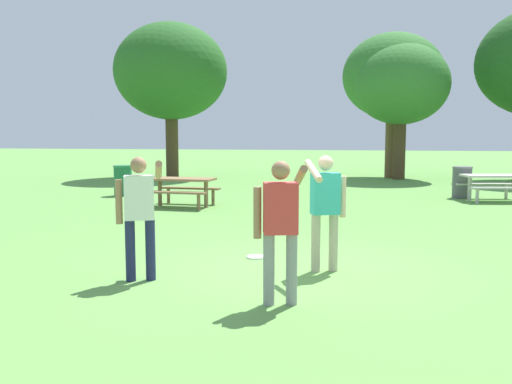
{
  "coord_description": "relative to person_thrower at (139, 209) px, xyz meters",
  "views": [
    {
      "loc": [
        0.82,
        -7.52,
        1.93
      ],
      "look_at": [
        -0.81,
        1.05,
        1.0
      ],
      "focal_mm": 37.85,
      "sensor_mm": 36.0,
      "label": 1
    }
  ],
  "objects": [
    {
      "name": "ground_plane",
      "position": [
        2.0,
        0.91,
        -0.96
      ],
      "size": [
        120.0,
        120.0,
        0.0
      ],
      "primitive_type": "plane",
      "color": "#609947"
    },
    {
      "name": "person_thrower",
      "position": [
        0.0,
        0.0,
        0.0
      ],
      "size": [
        0.58,
        0.81,
        1.64
      ],
      "color": "#1E234C",
      "rests_on": "ground"
    },
    {
      "name": "person_catcher",
      "position": [
        2.37,
        0.91,
        0.0
      ],
      "size": [
        0.58,
        0.81,
        1.64
      ],
      "color": "#B7AD93",
      "rests_on": "ground"
    },
    {
      "name": "person_bystander",
      "position": [
        1.97,
        -0.66,
        0.0
      ],
      "size": [
        0.6,
        0.77,
        1.64
      ],
      "color": "gray",
      "rests_on": "ground"
    },
    {
      "name": "frisbee",
      "position": [
        1.26,
        1.57,
        -0.95
      ],
      "size": [
        0.3,
        0.3,
        0.03
      ],
      "primitive_type": "cylinder",
      "color": "white",
      "rests_on": "ground"
    },
    {
      "name": "picnic_table_near",
      "position": [
        -1.82,
        7.17,
        -0.4
      ],
      "size": [
        1.78,
        1.51,
        0.77
      ],
      "color": "olive",
      "rests_on": "ground"
    },
    {
      "name": "picnic_table_far",
      "position": [
        6.67,
        10.03,
        -0.4
      ],
      "size": [
        1.92,
        1.69,
        0.77
      ],
      "color": "beige",
      "rests_on": "ground"
    },
    {
      "name": "trash_can_beside_table",
      "position": [
        -4.52,
        9.34,
        -0.48
      ],
      "size": [
        0.59,
        0.59,
        0.96
      ],
      "color": "#1E663D",
      "rests_on": "ground"
    },
    {
      "name": "trash_can_further_along",
      "position": [
        5.93,
        10.67,
        -0.48
      ],
      "size": [
        0.59,
        0.59,
        0.96
      ],
      "color": "#515156",
      "rests_on": "ground"
    },
    {
      "name": "tree_tall_left",
      "position": [
        -5.43,
        16.53,
        3.72
      ],
      "size": [
        4.99,
        4.99,
        6.83
      ],
      "color": "#4C3823",
      "rests_on": "ground"
    },
    {
      "name": "tree_broad_center",
      "position": [
        4.24,
        18.3,
        3.5
      ],
      "size": [
        4.43,
        4.43,
        6.38
      ],
      "color": "brown",
      "rests_on": "ground"
    },
    {
      "name": "tree_far_right",
      "position": [
        4.53,
        17.43,
        3.08
      ],
      "size": [
        4.06,
        4.06,
        5.8
      ],
      "color": "#4C3823",
      "rests_on": "ground"
    }
  ]
}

